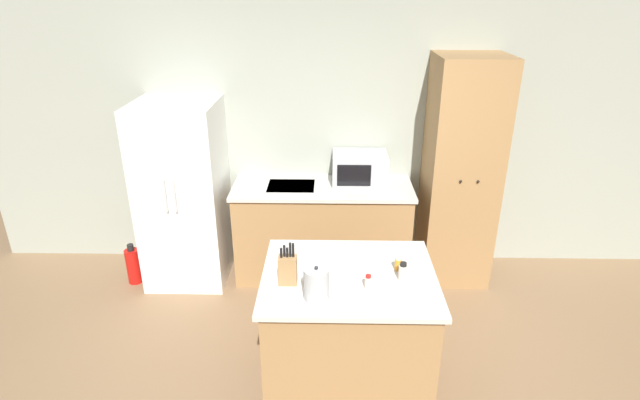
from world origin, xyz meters
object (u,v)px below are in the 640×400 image
knife_block (288,269)px  spice_bottle_amber_oil (403,272)px  spice_bottle_short_red (398,264)px  microwave (360,168)px  kettle (316,284)px  pantry_cabinet (460,173)px  fire_extinguisher (133,265)px  spice_bottle_tall_dark (368,282)px  refrigerator (184,194)px

knife_block → spice_bottle_amber_oil: (0.76, 0.06, -0.05)m
spice_bottle_short_red → spice_bottle_amber_oil: bearing=-82.5°
knife_block → spice_bottle_short_red: bearing=13.4°
spice_bottle_short_red → spice_bottle_amber_oil: 0.12m
microwave → kettle: (-0.36, -1.85, -0.09)m
pantry_cabinet → kettle: size_ratio=9.35×
pantry_cabinet → fire_extinguisher: 3.25m
pantry_cabinet → spice_bottle_tall_dark: (-0.96, -1.64, -0.14)m
refrigerator → pantry_cabinet: bearing=1.5°
spice_bottle_amber_oil → refrigerator: bearing=141.8°
knife_block → refrigerator: bearing=126.0°
pantry_cabinet → kettle: bearing=-126.4°
spice_bottle_tall_dark → spice_bottle_amber_oil: (0.24, 0.10, 0.02)m
refrigerator → pantry_cabinet: (2.59, 0.07, 0.20)m
spice_bottle_short_red → refrigerator: bearing=143.9°
knife_block → spice_bottle_tall_dark: knife_block is taller
pantry_cabinet → kettle: 2.18m
spice_bottle_tall_dark → spice_bottle_amber_oil: 0.26m
pantry_cabinet → spice_bottle_tall_dark: pantry_cabinet is taller
refrigerator → pantry_cabinet: size_ratio=0.81×
refrigerator → knife_block: (1.11, -1.52, 0.12)m
knife_block → spice_bottle_short_red: (0.74, 0.18, -0.06)m
spice_bottle_tall_dark → refrigerator: bearing=136.1°
spice_bottle_tall_dark → fire_extinguisher: bearing=146.9°
spice_bottle_amber_oil → spice_bottle_tall_dark: bearing=-156.8°
spice_bottle_short_red → fire_extinguisher: bearing=153.5°
refrigerator → spice_bottle_tall_dark: size_ratio=18.61×
pantry_cabinet → knife_block: bearing=-133.0°
pantry_cabinet → microwave: 0.94m
refrigerator → microwave: bearing=5.5°
knife_block → kettle: size_ratio=1.28×
spice_bottle_amber_oil → fire_extinguisher: size_ratio=0.31×
knife_block → kettle: knife_block is taller
knife_block → spice_bottle_tall_dark: 0.53m
knife_block → spice_bottle_tall_dark: bearing=-4.9°
knife_block → pantry_cabinet: bearing=47.0°
spice_bottle_amber_oil → fire_extinguisher: bearing=151.4°
spice_bottle_tall_dark → knife_block: bearing=175.1°
refrigerator → spice_bottle_short_red: size_ratio=17.51×
spice_bottle_tall_dark → spice_bottle_amber_oil: spice_bottle_amber_oil is taller
spice_bottle_tall_dark → fire_extinguisher: (-2.15, 1.40, -0.75)m
kettle → spice_bottle_amber_oil: bearing=21.3°
microwave → refrigerator: bearing=-174.5°
spice_bottle_amber_oil → kettle: (-0.57, -0.22, 0.04)m
spice_bottle_tall_dark → fire_extinguisher: size_ratio=0.23×
fire_extinguisher → knife_block: bearing=-39.8°
knife_block → kettle: bearing=-40.9°
microwave → spice_bottle_short_red: bearing=-82.9°
spice_bottle_amber_oil → fire_extinguisher: 2.83m
refrigerator → spice_bottle_short_red: (1.85, -1.35, 0.06)m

